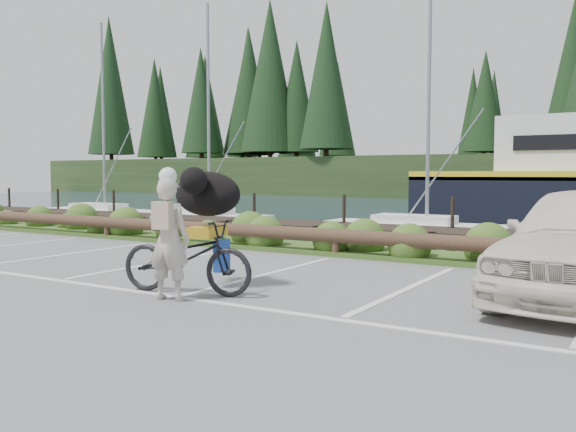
% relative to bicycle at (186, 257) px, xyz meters
% --- Properties ---
extents(ground, '(72.00, 72.00, 0.00)m').
position_rel_bicycle_xyz_m(ground, '(0.06, 0.12, -0.55)').
color(ground, '#5E5E61').
extents(vegetation_strip, '(34.00, 1.60, 0.10)m').
position_rel_bicycle_xyz_m(vegetation_strip, '(0.06, 5.42, -0.50)').
color(vegetation_strip, '#3D5B21').
rests_on(vegetation_strip, ground).
extents(log_rail, '(32.00, 0.30, 0.60)m').
position_rel_bicycle_xyz_m(log_rail, '(0.06, 4.72, -0.55)').
color(log_rail, '#443021').
rests_on(log_rail, ground).
extents(bicycle, '(2.21, 1.14, 1.11)m').
position_rel_bicycle_xyz_m(bicycle, '(0.00, 0.00, 0.00)').
color(bicycle, black).
rests_on(bicycle, ground).
extents(cyclist, '(0.70, 0.53, 1.72)m').
position_rel_bicycle_xyz_m(cyclist, '(0.10, -0.48, 0.31)').
color(cyclist, '#B9AD9D').
rests_on(cyclist, ground).
extents(dog, '(0.83, 1.31, 0.70)m').
position_rel_bicycle_xyz_m(dog, '(-0.14, 0.66, 0.90)').
color(dog, black).
rests_on(dog, bicycle).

